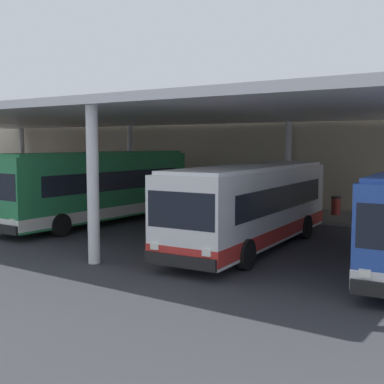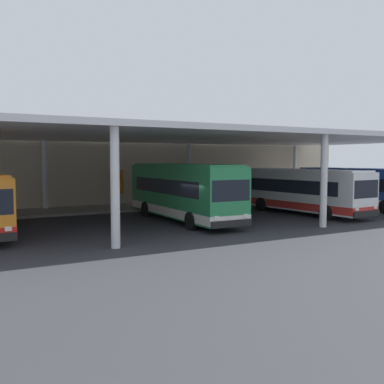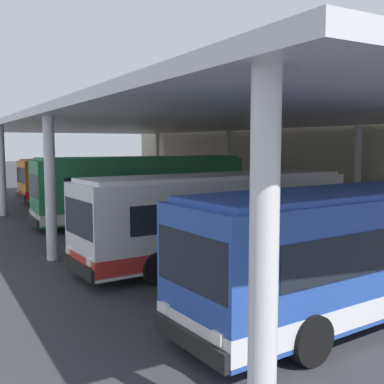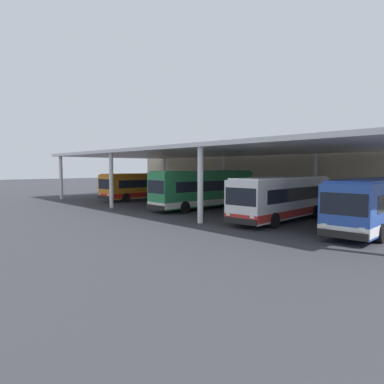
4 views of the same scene
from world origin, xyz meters
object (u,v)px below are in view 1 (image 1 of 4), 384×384
Objects in this scene: bench_waiting at (286,203)px; banner_sign at (163,175)px; bus_middle_bay at (252,205)px; trash_bin at (336,206)px; bus_second_bay at (98,187)px.

bench_waiting is 0.56× the size of banner_sign.
banner_sign is at bearing -173.77° from bench_waiting.
trash_bin is at bearing 88.97° from bus_middle_bay.
banner_sign is at bearing 102.11° from bus_second_bay.
bus_second_bay is at bearing 173.91° from bus_middle_bay.
bus_middle_bay is at bearing -6.09° from bus_second_bay.
banner_sign is at bearing -173.84° from trash_bin.
banner_sign is (-1.56, 7.29, 0.14)m from bus_second_bay.
bus_second_bay is 11.60× the size of trash_bin.
bus_middle_bay is at bearing -37.84° from banner_sign.
bench_waiting is 2.78m from trash_bin.
bus_middle_bay is (9.07, -0.97, -0.19)m from bus_second_bay.
bus_second_bay reaches higher than bus_middle_bay.
trash_bin is at bearing 42.47° from bus_second_bay.
trash_bin is at bearing 6.16° from banner_sign.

